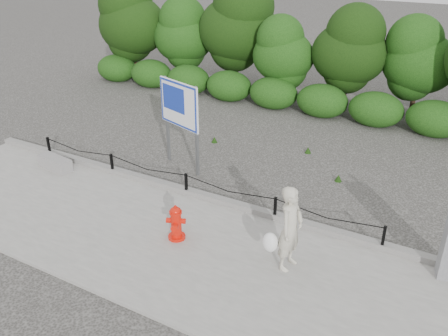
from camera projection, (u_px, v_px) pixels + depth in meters
ground at (187, 197)px, 12.40m from camera, size 90.00×90.00×0.00m
sidewalk at (139, 233)px, 10.82m from camera, size 14.00×4.00×0.08m
curb at (188, 191)px, 12.38m from camera, size 14.00×0.22×0.14m
chain_barrier at (186, 181)px, 12.20m from camera, size 10.06×0.06×0.60m
treeline at (307, 40)px, 18.39m from camera, size 20.29×3.75×4.62m
fire_hydrant at (176, 223)px, 10.40m from camera, size 0.51×0.51×0.83m
pedestrian at (289, 229)px, 9.31m from camera, size 0.77×0.70×1.81m
concrete_block at (55, 163)px, 13.65m from camera, size 1.15×0.52×0.36m
advertising_sign at (179, 108)px, 13.18m from camera, size 1.55×0.60×2.59m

